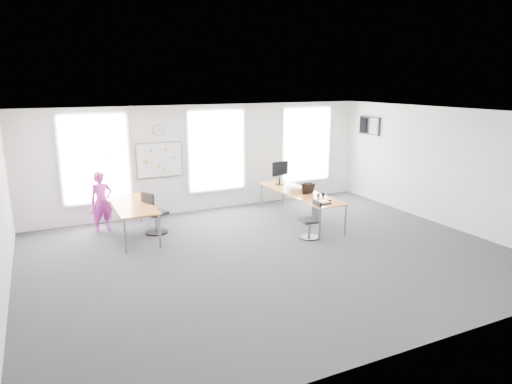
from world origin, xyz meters
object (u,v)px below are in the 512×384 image
person (102,202)px  keyboard (323,204)px  chair_left (154,215)px  monitor (280,171)px  desk_right (300,194)px  chair_right (311,222)px  desk_left (132,207)px  headphones (320,195)px

person → keyboard: 5.40m
chair_left → monitor: monitor is taller
desk_right → chair_right: (-0.47, -1.34, -0.33)m
desk_left → keyboard: (4.10, -1.92, 0.06)m
keyboard → desk_right: bearing=77.2°
desk_right → monitor: size_ratio=4.79×
desk_left → monitor: 4.24m
keyboard → monitor: 2.35m
chair_right → chair_left: chair_left is taller
person → monitor: (4.79, -0.34, 0.43)m
desk_left → person: 0.95m
monitor → person: bearing=162.6°
desk_left → chair_left: (0.49, -0.02, -0.27)m
desk_right → keyboard: (-0.15, -1.32, 0.06)m
chair_right → headphones: (0.68, 0.66, 0.43)m
keyboard → headphones: size_ratio=2.28×
keyboard → chair_left: bearing=145.8°
desk_left → person: size_ratio=1.46×
chair_left → headphones: bearing=-132.3°
desk_right → chair_right: chair_right is taller
chair_left → monitor: 3.80m
chair_left → keyboard: bearing=-142.4°
desk_right → monitor: bearing=93.2°
person → headphones: (5.05, -2.02, 0.08)m
desk_right → person: person is taller
desk_left → keyboard: size_ratio=5.30×
chair_right → monitor: bearing=175.5°
person → headphones: person is taller
chair_right → monitor: monitor is taller
person → headphones: size_ratio=8.27×
chair_left → headphones: (3.96, -1.26, 0.36)m
desk_right → person: bearing=164.6°
chair_left → keyboard: 4.10m
headphones → desk_left: bearing=170.2°
keyboard → chair_right: bearing=176.8°
desk_left → monitor: (4.19, 0.39, 0.45)m
keyboard → headphones: (0.35, 0.64, 0.04)m
keyboard → monitor: bearing=81.3°
desk_left → headphones: 4.63m
desk_right → headphones: 0.72m
desk_left → person: person is taller
person → monitor: person is taller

